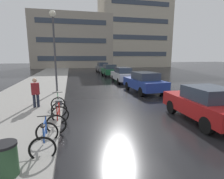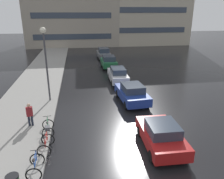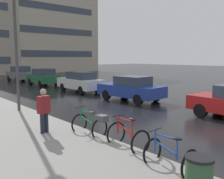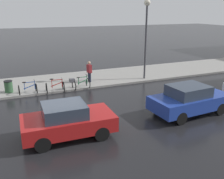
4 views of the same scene
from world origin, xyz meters
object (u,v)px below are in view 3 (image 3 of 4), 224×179
(bicycle_second, at_px, (128,136))
(car_green, at_px, (43,77))
(car_white, at_px, (80,82))
(car_blue, at_px, (131,88))
(car_grey, at_px, (20,74))
(pedestrian, at_px, (44,110))
(bicycle_nearest, at_px, (170,156))
(streetlamp, at_px, (15,25))
(bicycle_third, at_px, (92,124))

(bicycle_second, xyz_separation_m, car_green, (5.94, 17.72, 0.43))
(car_white, distance_m, car_green, 6.32)
(car_blue, xyz_separation_m, car_green, (-0.24, 11.81, 0.05))
(car_grey, distance_m, pedestrian, 22.17)
(bicycle_nearest, distance_m, streetlamp, 9.58)
(pedestrian, bearing_deg, car_grey, 70.82)
(car_blue, height_order, car_green, car_green)
(car_grey, bearing_deg, car_blue, -89.40)
(bicycle_second, distance_m, pedestrian, 3.13)
(bicycle_nearest, xyz_separation_m, car_white, (6.26, 13.10, 0.43))
(bicycle_nearest, height_order, car_white, car_white)
(car_white, bearing_deg, car_blue, -88.08)
(bicycle_second, bearing_deg, car_grey, 75.83)
(bicycle_third, relative_size, car_grey, 0.34)
(car_white, bearing_deg, bicycle_second, -117.75)
(bicycle_third, xyz_separation_m, car_grey, (6.08, 22.08, 0.38))
(car_green, height_order, streetlamp, streetlamp)
(car_white, xyz_separation_m, streetlamp, (-6.55, -4.33, 3.43))
(bicycle_nearest, bearing_deg, streetlamp, 91.85)
(bicycle_third, xyz_separation_m, car_blue, (6.27, 4.25, 0.31))
(bicycle_second, relative_size, car_blue, 0.28)
(bicycle_nearest, xyz_separation_m, bicycle_second, (0.27, 1.70, 0.01))
(car_white, distance_m, streetlamp, 8.57)
(car_blue, bearing_deg, pedestrian, -157.41)
(bicycle_second, relative_size, pedestrian, 0.72)
(bicycle_second, xyz_separation_m, car_white, (6.00, 11.39, 0.41))
(car_grey, bearing_deg, bicycle_second, -104.17)
(car_green, bearing_deg, car_blue, -88.84)
(bicycle_nearest, relative_size, streetlamp, 0.19)
(bicycle_second, distance_m, car_blue, 8.56)
(bicycle_second, relative_size, car_white, 0.28)
(bicycle_second, distance_m, bicycle_third, 1.66)
(pedestrian, bearing_deg, bicycle_second, -65.22)
(car_white, relative_size, car_grey, 1.06)
(bicycle_second, xyz_separation_m, bicycle_third, (-0.09, 1.66, 0.07))
(pedestrian, height_order, streetlamp, streetlamp)
(streetlamp, bearing_deg, pedestrian, -99.86)
(bicycle_third, distance_m, car_grey, 22.90)
(bicycle_third, distance_m, streetlamp, 6.60)
(car_blue, height_order, pedestrian, pedestrian)
(car_white, xyz_separation_m, car_green, (-0.06, 6.32, 0.01))
(bicycle_third, bearing_deg, pedestrian, 136.64)
(bicycle_third, bearing_deg, streetlamp, 94.91)
(streetlamp, bearing_deg, car_grey, 68.57)
(car_grey, xyz_separation_m, streetlamp, (-6.54, -16.68, 3.39))
(bicycle_nearest, distance_m, bicycle_third, 3.37)
(car_blue, relative_size, car_white, 1.00)
(car_blue, height_order, car_white, car_white)
(pedestrian, relative_size, streetlamp, 0.28)
(bicycle_second, bearing_deg, car_white, 62.25)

